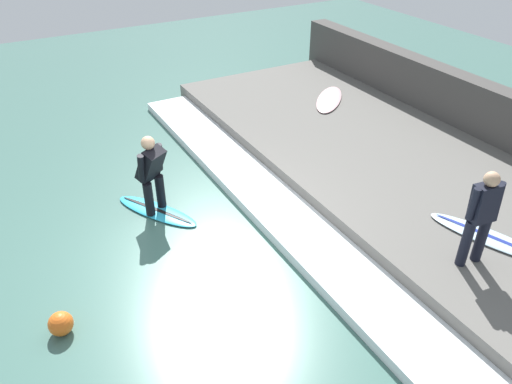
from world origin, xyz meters
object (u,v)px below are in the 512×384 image
surfboard_waiting_near (489,237)px  marker_buoy (61,324)px  surfboard_spare (329,99)px  surfboard_riding (157,211)px  surfer_riding (152,171)px  surfer_waiting_near (481,214)px

surfboard_waiting_near → marker_buoy: bearing=164.7°
surfboard_spare → marker_buoy: size_ratio=5.05×
surfboard_riding → surfboard_spare: 5.68m
marker_buoy → surfboard_waiting_near: bearing=-15.3°
surfboard_riding → surfboard_waiting_near: (4.15, -3.76, 0.38)m
surfer_riding → surfboard_waiting_near: size_ratio=0.75×
surfboard_riding → surfer_waiting_near: size_ratio=1.15×
surfboard_waiting_near → surfboard_spare: (1.15, 5.78, -0.00)m
surfer_riding → surfer_waiting_near: (3.43, -3.97, 0.37)m
surfboard_spare → marker_buoy: 8.42m
surfboard_spare → marker_buoy: (-7.36, -4.09, -0.25)m
surfboard_riding → surfer_waiting_near: surfer_waiting_near is taller
surfboard_riding → surfer_riding: (0.00, -0.00, 0.84)m
marker_buoy → surfboard_riding: bearing=45.1°
surfboard_spare → surfer_riding: bearing=-159.1°
surfboard_waiting_near → surfboard_spare: 5.89m
surfboard_waiting_near → surfboard_spare: surfboard_waiting_near is taller
surfer_riding → surfboard_spare: bearing=20.9°
surfer_waiting_near → marker_buoy: surfer_waiting_near is taller
surfer_waiting_near → surfboard_spare: surfer_waiting_near is taller
surfboard_riding → marker_buoy: 2.92m
surfer_riding → surfboard_waiting_near: surfer_riding is taller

